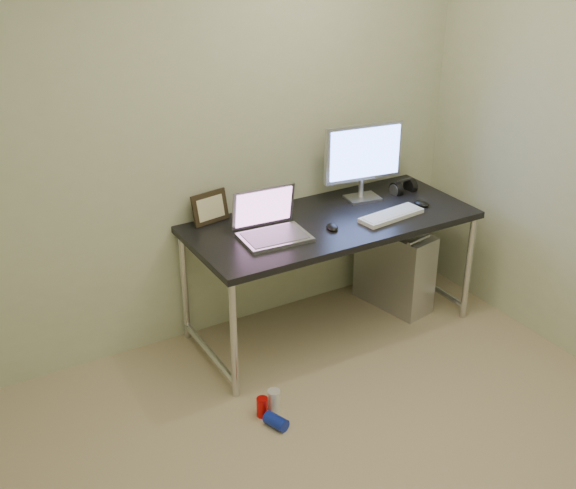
{
  "coord_description": "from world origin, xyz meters",
  "views": [
    {
      "loc": [
        -1.52,
        -1.89,
        2.48
      ],
      "look_at": [
        0.16,
        1.02,
        0.85
      ],
      "focal_mm": 45.0,
      "sensor_mm": 36.0,
      "label": 1
    }
  ],
  "objects": [
    {
      "name": "monitor",
      "position": [
        1.0,
        1.55,
        1.03
      ],
      "size": [
        0.52,
        0.18,
        0.49
      ],
      "rotation": [
        0.0,
        0.0,
        -0.13
      ],
      "color": "#BBBBC2",
      "rests_on": "desk"
    },
    {
      "name": "cable_b",
      "position": [
        1.23,
        1.68,
        0.38
      ],
      "size": [
        0.02,
        0.11,
        0.71
      ],
      "primitive_type": "cylinder",
      "rotation": [
        0.14,
        0.0,
        0.09
      ],
      "color": "black",
      "rests_on": "ground"
    },
    {
      "name": "mouse_right",
      "position": [
        1.26,
        1.27,
        0.77
      ],
      "size": [
        0.08,
        0.11,
        0.04
      ],
      "primitive_type": "ellipsoid",
      "rotation": [
        0.0,
        0.0,
        0.1
      ],
      "color": "black",
      "rests_on": "desk"
    },
    {
      "name": "can_white",
      "position": [
        -0.05,
        0.82,
        0.06
      ],
      "size": [
        0.08,
        0.08,
        0.13
      ],
      "primitive_type": "cylinder",
      "rotation": [
        0.0,
        0.0,
        -0.11
      ],
      "color": "white",
      "rests_on": "ground"
    },
    {
      "name": "wall_back",
      "position": [
        0.0,
        1.75,
        1.25
      ],
      "size": [
        3.5,
        0.02,
        2.5
      ],
      "primitive_type": "cube",
      "color": "beige",
      "rests_on": "ground"
    },
    {
      "name": "picture_frame",
      "position": [
        0.02,
        1.69,
        0.84
      ],
      "size": [
        0.24,
        0.11,
        0.19
      ],
      "primitive_type": "cube",
      "rotation": [
        -0.21,
        0.0,
        0.18
      ],
      "color": "black",
      "rests_on": "desk"
    },
    {
      "name": "tower_computer",
      "position": [
        1.19,
        1.41,
        0.27
      ],
      "size": [
        0.32,
        0.55,
        0.57
      ],
      "rotation": [
        0.0,
        0.0,
        0.2
      ],
      "color": "silver",
      "rests_on": "ground"
    },
    {
      "name": "webcam",
      "position": [
        0.25,
        1.63,
        0.84
      ],
      "size": [
        0.05,
        0.04,
        0.12
      ],
      "rotation": [
        0.0,
        0.0,
        0.33
      ],
      "color": "silver",
      "rests_on": "desk"
    },
    {
      "name": "headphones",
      "position": [
        1.3,
        1.5,
        0.78
      ],
      "size": [
        0.17,
        0.1,
        0.11
      ],
      "rotation": [
        0.0,
        0.0,
        0.06
      ],
      "color": "black",
      "rests_on": "desk"
    },
    {
      "name": "can_blue",
      "position": [
        -0.1,
        0.7,
        0.03
      ],
      "size": [
        0.11,
        0.14,
        0.07
      ],
      "primitive_type": "cylinder",
      "rotation": [
        1.57,
        0.0,
        0.35
      ],
      "color": "#1326AC",
      "rests_on": "ground"
    },
    {
      "name": "cable_a",
      "position": [
        1.14,
        1.7,
        0.4
      ],
      "size": [
        0.01,
        0.16,
        0.69
      ],
      "primitive_type": "cylinder",
      "rotation": [
        0.21,
        0.0,
        0.0
      ],
      "color": "black",
      "rests_on": "ground"
    },
    {
      "name": "mouse_left",
      "position": [
        0.59,
        1.25,
        0.77
      ],
      "size": [
        0.1,
        0.12,
        0.04
      ],
      "primitive_type": "ellipsoid",
      "rotation": [
        0.0,
        0.0,
        -0.32
      ],
      "color": "black",
      "rests_on": "desk"
    },
    {
      "name": "laptop",
      "position": [
        0.24,
        1.36,
        0.81
      ],
      "size": [
        0.4,
        0.33,
        0.26
      ],
      "rotation": [
        0.0,
        0.0,
        -0.07
      ],
      "color": "#BBBBC2",
      "rests_on": "desk"
    },
    {
      "name": "can_red",
      "position": [
        -0.12,
        0.81,
        0.06
      ],
      "size": [
        0.06,
        0.06,
        0.11
      ],
      "primitive_type": "cylinder",
      "rotation": [
        0.0,
        0.0,
        0.01
      ],
      "color": "red",
      "rests_on": "ground"
    },
    {
      "name": "keyboard",
      "position": [
        0.98,
        1.21,
        0.76
      ],
      "size": [
        0.43,
        0.18,
        0.03
      ],
      "primitive_type": "cube",
      "rotation": [
        0.0,
        0.0,
        0.12
      ],
      "color": "white",
      "rests_on": "desk"
    },
    {
      "name": "desk",
      "position": [
        0.66,
        1.37,
        0.68
      ],
      "size": [
        1.73,
        0.76,
        0.75
      ],
      "color": "black",
      "rests_on": "ground"
    }
  ]
}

